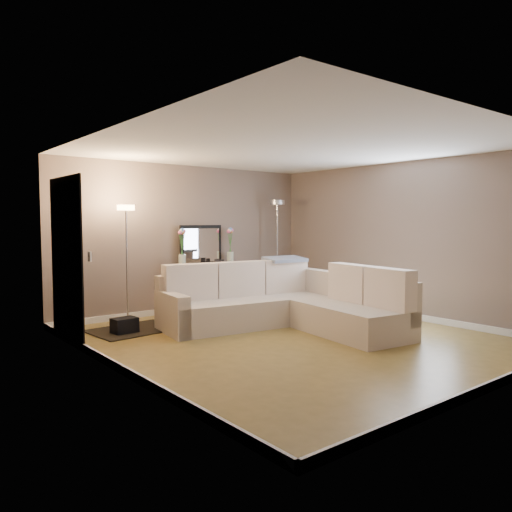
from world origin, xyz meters
TOP-DOWN VIEW (x-y plane):
  - floor at (0.00, 0.00)m, footprint 5.00×5.50m
  - ceiling at (0.00, 0.00)m, footprint 5.00×5.50m
  - wall_back at (0.00, 2.76)m, footprint 5.00×0.02m
  - wall_front at (0.00, -2.76)m, footprint 5.00×0.02m
  - wall_left at (-2.51, 0.00)m, footprint 0.02×5.50m
  - wall_right at (2.51, 0.00)m, footprint 0.02×5.50m
  - baseboard_back at (0.00, 2.73)m, footprint 5.00×0.03m
  - baseboard_front at (0.00, -2.73)m, footprint 5.00×0.03m
  - baseboard_left at (-2.48, 0.00)m, footprint 0.03×5.50m
  - baseboard_right at (2.48, 0.00)m, footprint 0.03×5.50m
  - doorway at (-2.48, 1.70)m, footprint 0.02×1.20m
  - switch_plate at (-2.48, 0.85)m, footprint 0.02×0.08m
  - sectional_sofa at (0.43, 0.65)m, footprint 2.87×3.01m
  - throw_blanket at (1.00, 1.27)m, footprint 0.73×0.47m
  - console_table at (0.18, 2.51)m, footprint 1.35×0.51m
  - leaning_mirror at (0.24, 2.69)m, footprint 0.93×0.15m
  - table_decor at (0.26, 2.48)m, footprint 0.56×0.14m
  - flower_vase_left at (-0.30, 2.45)m, footprint 0.16×0.14m
  - flower_vase_right at (0.81, 2.59)m, footprint 0.16×0.14m
  - floor_lamp_lit at (-1.40, 2.23)m, footprint 0.28×0.28m
  - floor_lamp_unlit at (1.78, 2.36)m, footprint 0.33×0.33m
  - charcoal_rug at (-1.47, 1.87)m, footprint 1.29×1.01m
  - black_bag at (-1.66, 1.76)m, footprint 0.36×0.27m

SIDE VIEW (x-z plane):
  - floor at x=0.00m, z-range -0.01..0.00m
  - charcoal_rug at x=-1.47m, z-range 0.00..0.02m
  - baseboard_back at x=0.00m, z-range 0.00..0.10m
  - baseboard_front at x=0.00m, z-range 0.00..0.10m
  - baseboard_left at x=-2.48m, z-range 0.00..0.10m
  - baseboard_right at x=2.48m, z-range 0.00..0.10m
  - black_bag at x=-1.66m, z-range 0.00..0.23m
  - sectional_sofa at x=0.43m, z-range -0.13..0.85m
  - console_table at x=0.18m, z-range 0.05..0.86m
  - table_decor at x=0.26m, z-range 0.77..0.91m
  - throw_blanket at x=1.00m, z-range 0.93..1.02m
  - doorway at x=-2.48m, z-range 0.00..2.20m
  - flower_vase_left at x=-0.30m, z-range 0.75..1.45m
  - flower_vase_right at x=0.81m, z-range 0.75..1.45m
  - leaning_mirror at x=0.24m, z-range 0.82..1.55m
  - switch_plate at x=-2.48m, z-range 1.14..1.26m
  - wall_back at x=0.00m, z-range 0.00..2.60m
  - wall_front at x=0.00m, z-range 0.00..2.60m
  - wall_left at x=-2.51m, z-range 0.00..2.60m
  - wall_right at x=2.51m, z-range 0.00..2.60m
  - floor_lamp_lit at x=-1.40m, z-range 0.38..2.25m
  - floor_lamp_unlit at x=1.78m, z-range 0.42..2.44m
  - ceiling at x=0.00m, z-range 2.60..2.61m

